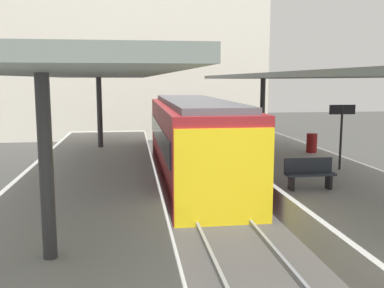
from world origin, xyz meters
name	(u,v)px	position (x,y,z in m)	size (l,w,h in m)	color
ground_plane	(214,216)	(0.00, 0.00, 0.00)	(80.00, 80.00, 0.00)	#383835
platform_left	(83,205)	(-3.80, 0.00, 0.50)	(4.40, 28.00, 1.00)	#9E9E99
platform_right	(335,196)	(3.80, 0.00, 0.50)	(4.40, 28.00, 1.00)	#9E9E99
track_ballast	(214,213)	(0.00, 0.00, 0.10)	(3.20, 28.00, 0.20)	#423F3D
rail_near_side	(190,209)	(-0.72, 0.00, 0.27)	(0.08, 28.00, 0.14)	slate
rail_far_side	(237,207)	(0.72, 0.00, 0.27)	(0.08, 28.00, 0.14)	slate
commuter_train	(195,141)	(0.00, 4.01, 1.73)	(2.78, 10.92, 3.10)	maroon
canopy_left	(83,75)	(-3.80, 1.40, 4.19)	(4.18, 21.00, 3.31)	#333335
canopy_right	(321,77)	(3.80, 1.40, 4.14)	(4.18, 21.00, 3.26)	#333335
platform_bench	(309,173)	(2.54, -0.94, 1.46)	(1.40, 0.41, 0.86)	black
platform_sign	(342,122)	(4.64, 1.45, 2.62)	(0.90, 0.08, 2.21)	#262628
litter_bin	(312,143)	(5.13, 4.94, 1.40)	(0.44, 0.44, 0.80)	maroon
passenger_near_bench	(260,137)	(2.41, 3.41, 1.90)	(0.36, 0.36, 1.72)	#998460
station_building_backdrop	(137,60)	(-1.94, 20.00, 5.50)	(18.00, 6.00, 11.00)	beige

